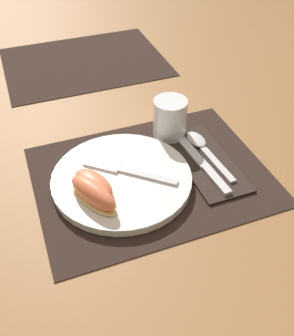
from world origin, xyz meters
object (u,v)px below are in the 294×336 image
juice_glass (170,121)px  knife (201,162)px  plate (122,179)px  spoon (202,146)px  fork (123,170)px  citrus_wedge_1 (93,194)px  citrus_wedge_0 (93,185)px

juice_glass → knife: (0.02, -0.11, -0.03)m
plate → spoon: bearing=11.6°
fork → citrus_wedge_1: 0.09m
plate → fork: fork is taller
fork → citrus_wedge_0: (-0.07, -0.03, 0.01)m
juice_glass → citrus_wedge_1: (-0.21, -0.15, -0.01)m
spoon → citrus_wedge_0: size_ratio=1.56×
knife → citrus_wedge_0: (-0.23, -0.01, 0.02)m
fork → citrus_wedge_0: bearing=-152.8°
knife → spoon: spoon is taller
juice_glass → citrus_wedge_0: size_ratio=0.79×
spoon → knife: bearing=-117.5°
plate → knife: (0.17, -0.01, -0.00)m
plate → fork: size_ratio=1.70×
citrus_wedge_0 → citrus_wedge_1: (-0.01, -0.02, 0.00)m
juice_glass → citrus_wedge_1: bearing=-144.3°
spoon → citrus_wedge_1: bearing=-162.1°
knife → plate: bearing=177.7°
plate → citrus_wedge_0: size_ratio=2.42×
citrus_wedge_0 → juice_glass: bearing=32.1°
fork → citrus_wedge_1: (-0.07, -0.06, 0.01)m
juice_glass → citrus_wedge_0: bearing=-147.9°
spoon → fork: bearing=-172.2°
plate → fork: (0.01, 0.01, 0.01)m
knife → spoon: (0.02, 0.05, 0.00)m
plate → citrus_wedge_1: (-0.07, -0.04, 0.03)m
knife → spoon: bearing=62.5°
fork → citrus_wedge_1: bearing=-141.7°
juice_glass → fork: size_ratio=0.56×
plate → fork: 0.02m
fork → citrus_wedge_0: 0.08m
juice_glass → fork: juice_glass is taller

